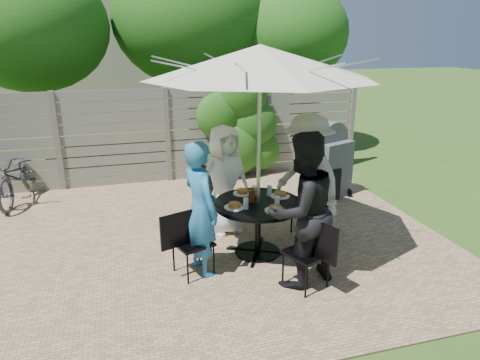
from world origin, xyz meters
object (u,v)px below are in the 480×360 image
object	(u,v)px
patio_table	(258,218)
plate_front	(275,209)
person_front	(301,211)
glass_right	(269,191)
syrup_jug	(252,196)
coffee_cup	(255,191)
plate_back	(243,192)
plate_left	(234,206)
chair_front	(307,267)
person_right	(307,179)
person_back	(224,180)
person_left	(201,209)
glass_front	(277,201)
umbrella	(260,62)
chair_left	(192,256)
bbq_grill	(330,163)
plate_right	(280,195)
chair_back	(220,211)
bicycle	(18,176)
glass_left	(246,204)
chair_right	(312,217)

from	to	relation	value
patio_table	plate_front	distance (m)	0.44
plate_front	person_front	bearing A→B (deg)	-72.36
glass_right	syrup_jug	xyz separation A→B (m)	(-0.29, -0.15, 0.01)
patio_table	coffee_cup	xyz separation A→B (m)	(0.03, 0.24, 0.28)
plate_back	plate_left	xyz separation A→B (m)	(-0.23, -0.45, 0.00)
chair_front	person_right	world-z (taller)	person_right
person_back	person_left	distance (m)	1.17
patio_table	person_right	distance (m)	0.92
person_right	glass_front	world-z (taller)	person_right
coffee_cup	person_left	bearing A→B (deg)	-149.05
umbrella	plate_front	distance (m)	1.75
chair_left	person_front	xyz separation A→B (m)	(1.17, -0.50, 0.65)
plate_back	bbq_grill	bearing A→B (deg)	34.51
glass_right	coffee_cup	xyz separation A→B (m)	(-0.19, 0.06, -0.01)
plate_right	glass_right	xyz separation A→B (m)	(-0.13, 0.07, 0.05)
chair_left	syrup_jug	distance (m)	1.07
glass_front	plate_back	bearing A→B (deg)	117.25
person_right	chair_back	bearing A→B (deg)	-139.24
umbrella	person_back	xyz separation A→B (m)	(-0.25, 0.79, -1.68)
plate_right	bicycle	bearing A→B (deg)	142.64
person_back	plate_back	size ratio (longest dim) A/B	6.18
patio_table	glass_right	bearing A→B (deg)	39.64
chair_back	coffee_cup	bearing A→B (deg)	0.19
person_front	bbq_grill	world-z (taller)	person_front
person_right	plate_back	world-z (taller)	person_right
umbrella	glass_left	size ratio (longest dim) A/B	24.77
person_front	coffee_cup	xyz separation A→B (m)	(-0.22, 1.03, -0.11)
chair_left	chair_right	xyz separation A→B (m)	(1.84, 0.58, 0.04)
bicycle	person_back	bearing A→B (deg)	-26.86
syrup_jug	plate_back	bearing A→B (deg)	96.69
coffee_cup	plate_back	bearing A→B (deg)	143.18
plate_back	glass_right	bearing A→B (deg)	-26.85
person_right	syrup_jug	world-z (taller)	person_right
plate_back	plate_right	size ratio (longest dim) A/B	1.00
patio_table	chair_front	bearing A→B (deg)	-72.28
person_left	bicycle	distance (m)	4.19
chair_right	glass_front	size ratio (longest dim) A/B	6.96
patio_table	chair_back	world-z (taller)	chair_back
umbrella	syrup_jug	distance (m)	1.66
plate_left	plate_front	distance (m)	0.51
person_back	syrup_jug	size ratio (longest dim) A/B	10.04
chair_left	plate_back	world-z (taller)	chair_left
person_back	plate_front	bearing A→B (deg)	-90.00
chair_right	bbq_grill	xyz separation A→B (m)	(0.97, 1.43, 0.33)
syrup_jug	bbq_grill	xyz separation A→B (m)	(1.97, 1.69, -0.20)
plate_left	glass_left	world-z (taller)	glass_left
chair_front	person_right	size ratio (longest dim) A/B	0.49
plate_front	coffee_cup	xyz separation A→B (m)	(-0.08, 0.58, 0.04)
patio_table	person_back	world-z (taller)	person_back
chair_right	plate_left	bearing A→B (deg)	7.21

